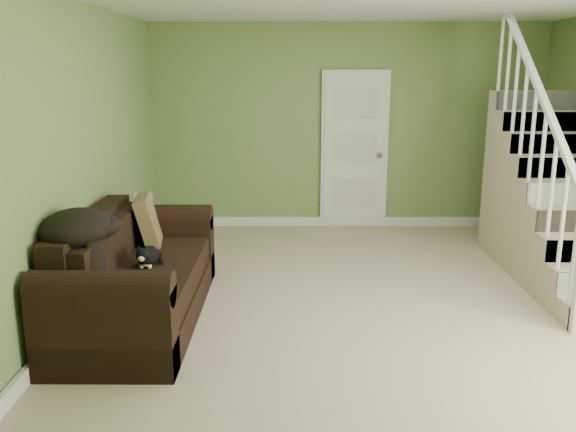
{
  "coord_description": "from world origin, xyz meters",
  "views": [
    {
      "loc": [
        -0.71,
        -5.12,
        2.06
      ],
      "look_at": [
        -0.74,
        0.15,
        0.76
      ],
      "focal_mm": 38.0,
      "sensor_mm": 36.0,
      "label": 1
    }
  ],
  "objects_px": {
    "side_table": "(146,237)",
    "cat": "(148,256)",
    "sofa": "(134,280)",
    "banana": "(133,282)"
  },
  "relations": [
    {
      "from": "side_table",
      "to": "cat",
      "type": "distance_m",
      "value": 1.63
    },
    {
      "from": "side_table",
      "to": "banana",
      "type": "xyz_separation_m",
      "value": [
        0.39,
        -2.04,
        0.23
      ]
    },
    {
      "from": "sofa",
      "to": "side_table",
      "type": "distance_m",
      "value": 1.54
    },
    {
      "from": "side_table",
      "to": "sofa",
      "type": "bearing_deg",
      "value": -80.53
    },
    {
      "from": "banana",
      "to": "sofa",
      "type": "bearing_deg",
      "value": 91.15
    },
    {
      "from": "side_table",
      "to": "banana",
      "type": "relative_size",
      "value": 3.83
    },
    {
      "from": "cat",
      "to": "banana",
      "type": "xyz_separation_m",
      "value": [
        0.0,
        -0.48,
        -0.05
      ]
    },
    {
      "from": "side_table",
      "to": "banana",
      "type": "height_order",
      "value": "side_table"
    },
    {
      "from": "sofa",
      "to": "side_table",
      "type": "xyz_separation_m",
      "value": [
        -0.25,
        1.52,
        -0.06
      ]
    },
    {
      "from": "side_table",
      "to": "cat",
      "type": "height_order",
      "value": "side_table"
    }
  ]
}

